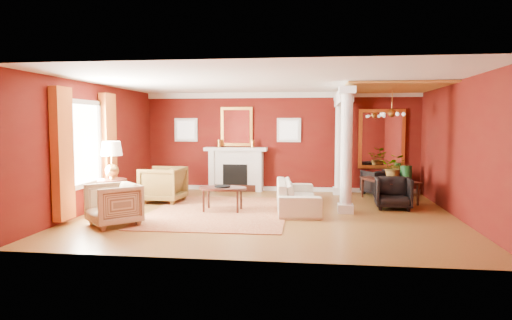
# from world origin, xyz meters

# --- Properties ---
(ground) EXTENTS (8.00, 8.00, 0.00)m
(ground) POSITION_xyz_m (0.00, 0.00, 0.00)
(ground) COLOR brown
(ground) RESTS_ON ground
(room_shell) EXTENTS (8.04, 7.04, 2.92)m
(room_shell) POSITION_xyz_m (0.00, 0.00, 2.02)
(room_shell) COLOR #53140B
(room_shell) RESTS_ON ground
(fireplace) EXTENTS (1.85, 0.42, 1.29)m
(fireplace) POSITION_xyz_m (-1.30, 3.32, 0.65)
(fireplace) COLOR silver
(fireplace) RESTS_ON ground
(overmantel_mirror) EXTENTS (0.95, 0.07, 1.15)m
(overmantel_mirror) POSITION_xyz_m (-1.30, 3.45, 1.90)
(overmantel_mirror) COLOR #EEB046
(overmantel_mirror) RESTS_ON fireplace
(flank_window_left) EXTENTS (0.70, 0.07, 0.70)m
(flank_window_left) POSITION_xyz_m (-2.85, 3.46, 1.80)
(flank_window_left) COLOR silver
(flank_window_left) RESTS_ON room_shell
(flank_window_right) EXTENTS (0.70, 0.07, 0.70)m
(flank_window_right) POSITION_xyz_m (0.25, 3.46, 1.80)
(flank_window_right) COLOR silver
(flank_window_right) RESTS_ON room_shell
(left_window) EXTENTS (0.21, 2.55, 2.60)m
(left_window) POSITION_xyz_m (-3.89, -0.60, 1.42)
(left_window) COLOR white
(left_window) RESTS_ON room_shell
(column_front) EXTENTS (0.36, 0.36, 2.80)m
(column_front) POSITION_xyz_m (1.70, 0.30, 1.43)
(column_front) COLOR silver
(column_front) RESTS_ON ground
(column_back) EXTENTS (0.36, 0.36, 2.80)m
(column_back) POSITION_xyz_m (1.70, 3.00, 1.43)
(column_back) COLOR silver
(column_back) RESTS_ON ground
(header_beam) EXTENTS (0.30, 3.20, 0.32)m
(header_beam) POSITION_xyz_m (1.70, 1.90, 2.62)
(header_beam) COLOR silver
(header_beam) RESTS_ON column_front
(amber_ceiling) EXTENTS (2.30, 3.40, 0.04)m
(amber_ceiling) POSITION_xyz_m (2.85, 1.75, 2.87)
(amber_ceiling) COLOR #C38939
(amber_ceiling) RESTS_ON room_shell
(dining_mirror) EXTENTS (1.30, 0.07, 1.70)m
(dining_mirror) POSITION_xyz_m (2.90, 3.45, 1.55)
(dining_mirror) COLOR #EEB046
(dining_mirror) RESTS_ON room_shell
(chandelier) EXTENTS (0.60, 0.62, 0.75)m
(chandelier) POSITION_xyz_m (2.90, 1.80, 2.25)
(chandelier) COLOR #C38C3D
(chandelier) RESTS_ON room_shell
(crown_trim) EXTENTS (8.00, 0.08, 0.16)m
(crown_trim) POSITION_xyz_m (0.00, 3.46, 2.82)
(crown_trim) COLOR silver
(crown_trim) RESTS_ON room_shell
(base_trim) EXTENTS (8.00, 0.08, 0.12)m
(base_trim) POSITION_xyz_m (0.00, 3.46, 0.06)
(base_trim) COLOR silver
(base_trim) RESTS_ON ground
(rug) EXTENTS (3.10, 4.09, 0.02)m
(rug) POSITION_xyz_m (-1.11, 0.05, 0.01)
(rug) COLOR maroon
(rug) RESTS_ON ground
(sofa) EXTENTS (0.90, 2.38, 0.91)m
(sofa) POSITION_xyz_m (0.62, 0.52, 0.45)
(sofa) COLOR #EBE1C6
(sofa) RESTS_ON ground
(armchair_leopard) EXTENTS (0.98, 1.04, 1.00)m
(armchair_leopard) POSITION_xyz_m (-2.79, 1.11, 0.50)
(armchair_leopard) COLOR black
(armchair_leopard) RESTS_ON ground
(armchair_stripe) EXTENTS (1.21, 1.21, 0.91)m
(armchair_stripe) POSITION_xyz_m (-2.88, -1.56, 0.45)
(armchair_stripe) COLOR tan
(armchair_stripe) RESTS_ON ground
(coffee_table) EXTENTS (1.10, 1.10, 0.55)m
(coffee_table) POSITION_xyz_m (-1.06, 0.14, 0.51)
(coffee_table) COLOR black
(coffee_table) RESTS_ON ground
(coffee_book) EXTENTS (0.15, 0.07, 0.21)m
(coffee_book) POSITION_xyz_m (-1.06, 0.18, 0.66)
(coffee_book) COLOR black
(coffee_book) RESTS_ON coffee_table
(side_table) EXTENTS (0.64, 0.64, 1.59)m
(side_table) POSITION_xyz_m (-3.50, -0.25, 1.09)
(side_table) COLOR black
(side_table) RESTS_ON ground
(dining_table) EXTENTS (1.12, 1.69, 0.89)m
(dining_table) POSITION_xyz_m (2.93, 2.02, 0.45)
(dining_table) COLOR black
(dining_table) RESTS_ON ground
(dining_chair_near) EXTENTS (0.83, 0.78, 0.81)m
(dining_chair_near) POSITION_xyz_m (2.83, 0.95, 0.41)
(dining_chair_near) COLOR black
(dining_chair_near) RESTS_ON ground
(dining_chair_far) EXTENTS (0.98, 0.95, 0.78)m
(dining_chair_far) POSITION_xyz_m (2.78, 3.00, 0.39)
(dining_chair_far) COLOR black
(dining_chair_far) RESTS_ON ground
(green_urn) EXTENTS (0.36, 0.36, 0.85)m
(green_urn) POSITION_xyz_m (3.50, 2.96, 0.33)
(green_urn) COLOR #15441B
(green_urn) RESTS_ON ground
(potted_plant) EXTENTS (0.74, 0.78, 0.51)m
(potted_plant) POSITION_xyz_m (3.01, 1.99, 1.14)
(potted_plant) COLOR #26591E
(potted_plant) RESTS_ON dining_table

